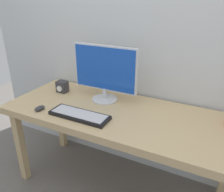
# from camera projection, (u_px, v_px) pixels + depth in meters

# --- Properties ---
(ground_plane) EXTENTS (6.00, 6.00, 0.00)m
(ground_plane) POSITION_uv_depth(u_px,v_px,m) (118.00, 186.00, 2.07)
(ground_plane) COLOR slate
(wall_back) EXTENTS (3.24, 0.04, 3.00)m
(wall_back) POSITION_uv_depth(u_px,v_px,m) (142.00, 4.00, 1.79)
(wall_back) COLOR silver
(wall_back) RESTS_ON ground_plane
(desk) EXTENTS (1.79, 0.72, 0.75)m
(desk) POSITION_uv_depth(u_px,v_px,m) (119.00, 120.00, 1.80)
(desk) COLOR tan
(desk) RESTS_ON ground_plane
(monitor) EXTENTS (0.55, 0.21, 0.46)m
(monitor) POSITION_uv_depth(u_px,v_px,m) (105.00, 72.00, 1.87)
(monitor) COLOR silver
(monitor) RESTS_ON desk
(keyboard_primary) EXTENTS (0.45, 0.15, 0.03)m
(keyboard_primary) POSITION_uv_depth(u_px,v_px,m) (79.00, 115.00, 1.69)
(keyboard_primary) COLOR black
(keyboard_primary) RESTS_ON desk
(mouse) EXTENTS (0.06, 0.10, 0.03)m
(mouse) POSITION_uv_depth(u_px,v_px,m) (40.00, 108.00, 1.78)
(mouse) COLOR #333338
(mouse) RESTS_ON desk
(audio_controller) EXTENTS (0.09, 0.09, 0.10)m
(audio_controller) POSITION_uv_depth(u_px,v_px,m) (62.00, 87.00, 2.10)
(audio_controller) COLOR #333338
(audio_controller) RESTS_ON desk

